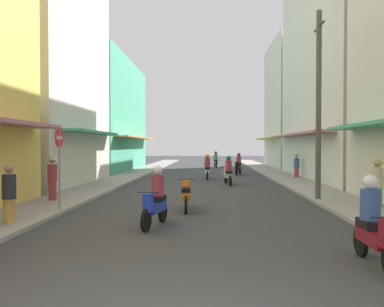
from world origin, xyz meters
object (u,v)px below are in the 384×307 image
(motorbike_blue, at_px, (155,199))
(pedestrian_foreground, at_px, (52,176))
(motorbike_green, at_px, (216,160))
(pedestrian_midway, at_px, (297,164))
(motorbike_black, at_px, (238,165))
(motorbike_maroon, at_px, (374,226))
(motorbike_white, at_px, (207,168))
(pedestrian_far, at_px, (9,196))
(utility_pole, at_px, (319,105))
(street_sign_no_entry, at_px, (59,158))
(motorbike_orange, at_px, (186,195))
(pedestrian_crossing, at_px, (378,181))
(motorbike_silver, at_px, (228,172))

(motorbike_blue, xyz_separation_m, pedestrian_foreground, (-4.32, 3.72, 0.28))
(motorbike_green, relative_size, pedestrian_midway, 1.11)
(motorbike_black, distance_m, motorbike_maroon, 20.93)
(motorbike_green, xyz_separation_m, pedestrian_midway, (4.94, -12.45, 0.22))
(motorbike_white, distance_m, pedestrian_far, 15.02)
(motorbike_white, distance_m, utility_pole, 10.60)
(motorbike_white, distance_m, motorbike_maroon, 17.13)
(motorbike_maroon, distance_m, street_sign_no_entry, 8.87)
(street_sign_no_entry, bearing_deg, motorbike_black, 67.57)
(motorbike_green, bearing_deg, street_sign_no_entry, -101.61)
(motorbike_orange, distance_m, pedestrian_foreground, 5.12)
(motorbike_blue, distance_m, pedestrian_far, 3.72)
(motorbike_orange, bearing_deg, motorbike_white, 86.91)
(motorbike_white, bearing_deg, street_sign_no_entry, -110.08)
(pedestrian_far, relative_size, pedestrian_foreground, 0.93)
(pedestrian_midway, height_order, pedestrian_crossing, pedestrian_crossing)
(motorbike_orange, bearing_deg, pedestrian_foreground, 166.48)
(motorbike_orange, bearing_deg, utility_pole, 22.65)
(motorbike_blue, bearing_deg, motorbike_white, 84.82)
(motorbike_maroon, xyz_separation_m, street_sign_no_entry, (-7.47, 4.67, 1.01))
(motorbike_orange, relative_size, utility_pole, 0.25)
(motorbike_maroon, xyz_separation_m, pedestrian_crossing, (2.63, 5.89, 0.24))
(motorbike_silver, distance_m, motorbike_orange, 8.19)
(motorbike_green, distance_m, pedestrian_crossing, 24.49)
(motorbike_blue, height_order, street_sign_no_entry, street_sign_no_entry)
(motorbike_orange, distance_m, pedestrian_midway, 13.42)
(motorbike_green, xyz_separation_m, pedestrian_foreground, (-6.29, -23.11, 0.28))
(motorbike_silver, height_order, motorbike_orange, motorbike_silver)
(motorbike_black, xyz_separation_m, pedestrian_midway, (3.41, -3.48, 0.22))
(motorbike_silver, distance_m, pedestrian_foreground, 9.56)
(motorbike_blue, relative_size, pedestrian_foreground, 1.03)
(motorbike_black, bearing_deg, pedestrian_foreground, -118.92)
(motorbike_black, distance_m, motorbike_green, 9.09)
(street_sign_no_entry, bearing_deg, motorbike_white, 69.92)
(pedestrian_far, bearing_deg, motorbike_green, 78.22)
(motorbike_silver, bearing_deg, motorbike_black, 81.42)
(motorbike_silver, relative_size, street_sign_no_entry, 0.68)
(motorbike_silver, xyz_separation_m, motorbike_black, (1.11, 7.34, 0.00))
(motorbike_silver, xyz_separation_m, pedestrian_foreground, (-6.71, -6.81, 0.28))
(motorbike_white, distance_m, pedestrian_crossing, 12.34)
(motorbike_green, relative_size, pedestrian_crossing, 1.08)
(utility_pole, bearing_deg, motorbike_maroon, -98.95)
(pedestrian_foreground, distance_m, pedestrian_crossing, 11.25)
(motorbike_silver, height_order, utility_pole, utility_pole)
(motorbike_black, height_order, motorbike_blue, same)
(utility_pole, bearing_deg, motorbike_silver, 117.12)
(utility_pole, bearing_deg, pedestrian_far, -151.86)
(pedestrian_midway, bearing_deg, street_sign_no_entry, -128.42)
(motorbike_maroon, bearing_deg, motorbike_blue, 144.55)
(pedestrian_crossing, xyz_separation_m, street_sign_no_entry, (-10.10, -1.21, 0.77))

